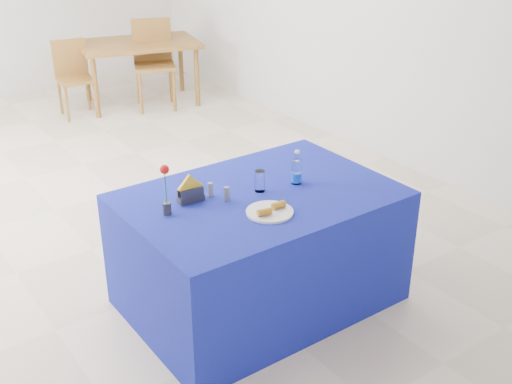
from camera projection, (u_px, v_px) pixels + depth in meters
floor at (117, 193)px, 5.58m from camera, size 7.00×7.00×0.00m
plate at (270, 212)px, 3.59m from camera, size 0.27×0.27×0.01m
drinking_glass at (260, 181)px, 3.82m from camera, size 0.06×0.06×0.13m
salt_shaker at (210, 189)px, 3.77m from camera, size 0.03×0.03×0.08m
pepper_shaker at (227, 194)px, 3.72m from camera, size 0.03×0.03×0.08m
blue_table at (259, 249)px, 3.98m from camera, size 1.60×1.10×0.76m
water_bottle at (296, 172)px, 3.92m from camera, size 0.07×0.07×0.21m
napkin_holder at (191, 194)px, 3.70m from camera, size 0.16×0.07×0.17m
rose_vase at (166, 190)px, 3.52m from camera, size 0.05×0.05×0.30m
oak_table at (139, 48)px, 7.62m from camera, size 1.53×1.18×0.76m
chair_bg_left at (73, 72)px, 7.32m from camera, size 0.43×0.43×0.86m
chair_bg_right at (154, 57)px, 7.59m from camera, size 0.60×0.60×1.02m
banana_pieces at (272, 208)px, 3.56m from camera, size 0.20×0.07×0.04m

